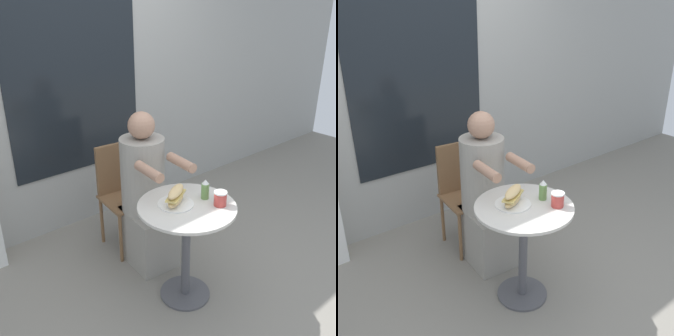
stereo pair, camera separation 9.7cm
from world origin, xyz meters
TOP-DOWN VIEW (x-y plane):
  - ground_plane at (0.00, 0.00)m, footprint 8.00×8.00m
  - storefront_wall at (-0.00, 1.42)m, footprint 8.00×0.09m
  - cafe_table at (0.00, 0.00)m, footprint 0.65×0.65m
  - diner_chair at (0.06, 0.85)m, footprint 0.41×0.41m
  - seated_diner at (0.05, 0.51)m, footprint 0.37×0.61m
  - sandwich_on_plate at (-0.05, 0.06)m, footprint 0.24×0.24m
  - drink_cup at (0.16, -0.14)m, footprint 0.09×0.09m
  - condiment_bottle at (0.16, -0.01)m, footprint 0.05×0.05m

SIDE VIEW (x-z plane):
  - ground_plane at x=0.00m, z-range 0.00..0.00m
  - diner_chair at x=0.06m, z-range 0.09..0.96m
  - cafe_table at x=0.00m, z-range 0.16..0.89m
  - seated_diner at x=0.05m, z-range -0.08..1.15m
  - drink_cup at x=0.16m, z-range 0.73..0.83m
  - sandwich_on_plate at x=-0.05m, z-range 0.72..0.84m
  - condiment_bottle at x=0.16m, z-range 0.73..0.86m
  - storefront_wall at x=0.00m, z-range 0.00..2.80m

